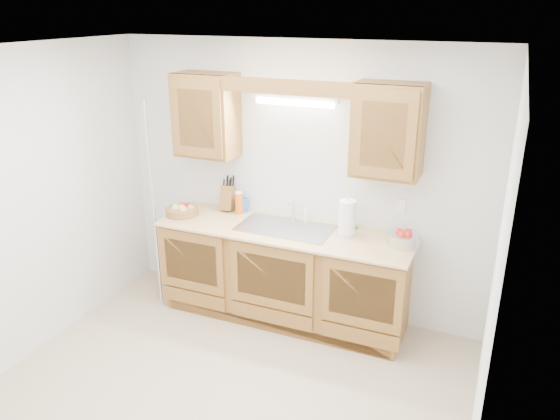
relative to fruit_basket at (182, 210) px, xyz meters
The scene contains 17 objects.
room 1.57m from the fruit_basket, 47.98° to the right, with size 3.52×3.50×2.50m.
base_cabinets 1.15m from the fruit_basket, ahead, with size 2.20×0.60×0.86m, color olive.
countertop 1.03m from the fruit_basket, ahead, with size 2.30×0.63×0.04m, color #DEB374.
upper_cabinet_left 0.92m from the fruit_basket, 43.79° to the left, with size 0.55×0.33×0.75m, color olive.
upper_cabinet_right 2.07m from the fruit_basket, ahead, with size 0.55×0.33×0.75m, color olive.
valance 1.58m from the fruit_basket, ahead, with size 2.20×0.05×0.12m, color olive.
fluorescent_fixture 1.50m from the fruit_basket, 14.88° to the left, with size 0.76×0.08×0.08m.
sink 1.04m from the fruit_basket, ahead, with size 0.84×0.46×0.36m.
wire_shelf_pole 0.27m from the fruit_basket, 129.21° to the right, with size 0.03×0.03×2.00m, color silver.
outlet_plate 2.02m from the fruit_basket, ahead, with size 0.08×0.01×0.12m, color white.
fruit_basket is the anchor object (origin of this frame).
knife_block 0.45m from the fruit_basket, 40.02° to the left, with size 0.14×0.21×0.34m.
orange_canister 0.54m from the fruit_basket, 24.50° to the left, with size 0.08×0.08×0.22m.
soap_bottle 0.57m from the fruit_basket, 29.44° to the left, with size 0.09×0.09×0.20m, color blue.
sponge 1.60m from the fruit_basket, 10.71° to the left, with size 0.12×0.10×0.02m.
paper_towel 1.58m from the fruit_basket, ahead, with size 0.18×0.18×0.37m.
apple_bowl 2.06m from the fruit_basket, ahead, with size 0.35×0.35×0.14m.
Camera 1 is at (1.71, -2.93, 2.76)m, focal length 35.00 mm.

